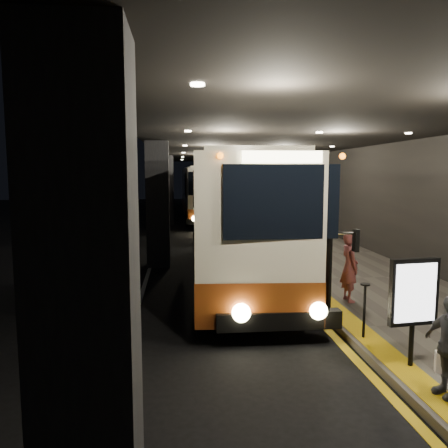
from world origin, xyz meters
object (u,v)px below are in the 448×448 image
coach_main (238,221)px  coach_second (202,196)px  bag_plain (444,362)px  info_sign (414,294)px  stanchion_post (364,311)px  passenger_boarding (350,267)px

coach_main → coach_second: (-0.30, 17.04, -0.04)m
bag_plain → info_sign: info_sign is taller
coach_main → coach_second: coach_main is taller
coach_main → info_sign: (1.90, -7.11, -0.42)m
stanchion_post → info_sign: bearing=-78.9°
coach_second → passenger_boarding: bearing=-84.0°
coach_main → passenger_boarding: bearing=-52.6°
bag_plain → info_sign: bearing=145.9°
bag_plain → stanchion_post: (-0.66, 1.55, 0.36)m
coach_main → stanchion_post: size_ratio=11.41×
coach_main → passenger_boarding: (2.30, -3.44, -0.76)m
passenger_boarding → info_sign: size_ratio=0.96×
coach_second → stanchion_post: size_ratio=11.01×
coach_second → info_sign: (2.20, -24.14, -0.38)m
bag_plain → stanchion_post: 1.72m
passenger_boarding → bag_plain: bearing=177.6°
coach_second → info_sign: size_ratio=6.44×
coach_main → coach_second: size_ratio=1.04×
coach_main → stanchion_post: (1.65, -5.83, -1.10)m
coach_main → bag_plain: size_ratio=35.79×
passenger_boarding → info_sign: bearing=171.3°
bag_plain → stanchion_post: size_ratio=0.32×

